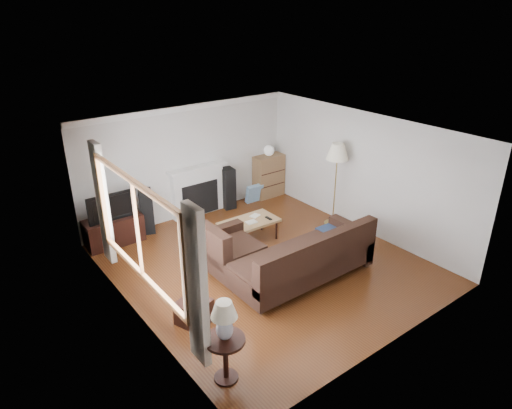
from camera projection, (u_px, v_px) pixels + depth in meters
room at (266, 202)px, 7.94m from camera, size 5.10×5.60×2.54m
window at (137, 230)px, 6.32m from camera, size 0.12×2.74×1.54m
curtain_near at (197, 288)px, 5.30m from camera, size 0.10×0.35×2.10m
curtain_far at (103, 204)px, 7.51m from camera, size 0.10×0.35×2.10m
fireplace at (198, 191)px, 10.22m from camera, size 1.40×0.26×1.15m
tv_stand at (114, 231)px, 9.07m from camera, size 1.12×0.50×0.56m
television at (110, 205)px, 8.85m from camera, size 0.97×0.13×0.56m
speaker_left at (147, 211)px, 9.45m from camera, size 0.35×0.39×0.95m
speaker_right at (228, 188)px, 10.59m from camera, size 0.31×0.35×0.97m
bookshelf at (269, 176)px, 11.23m from camera, size 0.76×0.36×1.05m
globe_lamp at (269, 151)px, 10.97m from camera, size 0.25×0.25×0.25m
sectional_sofa at (303, 256)px, 7.81m from camera, size 2.83×2.07×0.91m
coffee_table at (249, 231)px, 9.16m from camera, size 1.19×0.66×0.46m
footstool at (194, 312)px, 6.84m from camera, size 0.57×0.57×0.37m
floor_lamp at (335, 185)px, 9.61m from camera, size 0.54×0.54×1.82m
side_table at (226, 359)px, 5.75m from camera, size 0.51×0.51×0.64m
table_lamp at (224, 321)px, 5.51m from camera, size 0.33×0.33×0.54m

